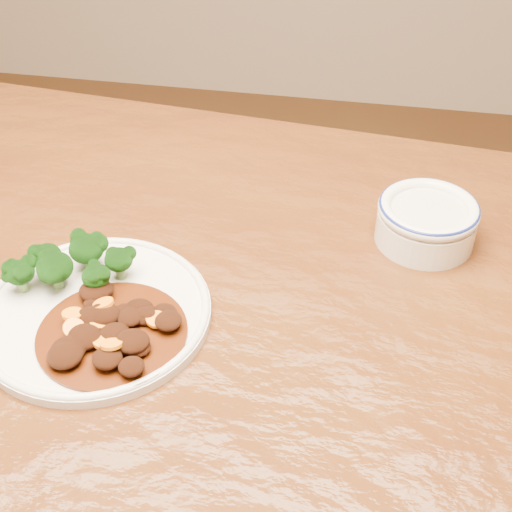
# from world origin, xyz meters

# --- Properties ---
(dining_table) EXTENTS (1.58, 1.04, 0.75)m
(dining_table) POSITION_xyz_m (-0.00, 0.00, 0.67)
(dining_table) COLOR #4D2A0D
(dining_table) RESTS_ON ground
(dinner_plate) EXTENTS (0.25, 0.25, 0.02)m
(dinner_plate) POSITION_xyz_m (-0.06, -0.02, 0.76)
(dinner_plate) COLOR white
(dinner_plate) RESTS_ON dining_table
(broccoli_florets) EXTENTS (0.13, 0.09, 0.04)m
(broccoli_florets) POSITION_xyz_m (-0.10, 0.02, 0.79)
(broccoli_florets) COLOR #6B974E
(broccoli_florets) RESTS_ON dinner_plate
(mince_stew) EXTENTS (0.16, 0.16, 0.03)m
(mince_stew) POSITION_xyz_m (-0.04, -0.05, 0.77)
(mince_stew) COLOR #411D06
(mince_stew) RESTS_ON dinner_plate
(dip_bowl) EXTENTS (0.12, 0.12, 0.05)m
(dip_bowl) POSITION_xyz_m (0.28, 0.18, 0.78)
(dip_bowl) COLOR white
(dip_bowl) RESTS_ON dining_table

